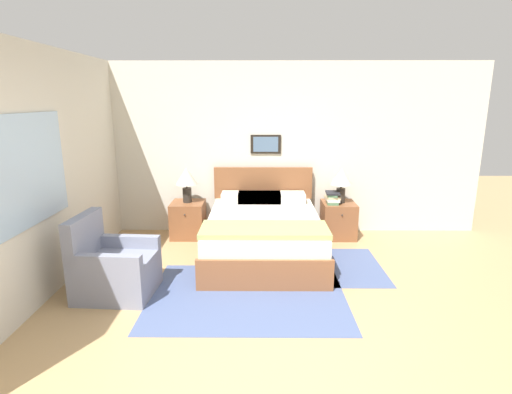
% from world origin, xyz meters
% --- Properties ---
extents(ground_plane, '(16.00, 16.00, 0.00)m').
position_xyz_m(ground_plane, '(0.00, 0.00, 0.00)').
color(ground_plane, tan).
extents(wall_back, '(6.83, 0.09, 2.60)m').
position_xyz_m(wall_back, '(0.00, 3.28, 1.30)').
color(wall_back, beige).
rests_on(wall_back, ground_plane).
extents(wall_left, '(0.08, 5.65, 2.60)m').
position_xyz_m(wall_left, '(-2.24, 1.60, 1.30)').
color(wall_left, beige).
rests_on(wall_left, ground_plane).
extents(area_rug_main, '(2.08, 1.57, 0.01)m').
position_xyz_m(area_rug_main, '(-0.12, 1.04, 0.00)').
color(area_rug_main, '#47567F').
rests_on(area_rug_main, ground_plane).
extents(area_rug_bedside, '(0.73, 1.21, 0.01)m').
position_xyz_m(area_rug_bedside, '(1.17, 1.82, 0.00)').
color(area_rug_bedside, '#47567F').
rests_on(area_rug_bedside, ground_plane).
extents(bed, '(1.51, 2.06, 1.04)m').
position_xyz_m(bed, '(0.06, 2.20, 0.31)').
color(bed, brown).
rests_on(bed, ground_plane).
extents(armchair, '(0.81, 0.73, 0.87)m').
position_xyz_m(armchair, '(-1.56, 1.08, 0.29)').
color(armchair, gray).
rests_on(armchair, ground_plane).
extents(nightstand_near_window, '(0.49, 0.53, 0.54)m').
position_xyz_m(nightstand_near_window, '(-1.08, 2.95, 0.27)').
color(nightstand_near_window, brown).
rests_on(nightstand_near_window, ground_plane).
extents(nightstand_by_door, '(0.49, 0.53, 0.54)m').
position_xyz_m(nightstand_by_door, '(1.20, 2.95, 0.27)').
color(nightstand_by_door, brown).
rests_on(nightstand_by_door, ground_plane).
extents(table_lamp_near_window, '(0.32, 0.32, 0.52)m').
position_xyz_m(table_lamp_near_window, '(-1.08, 2.96, 0.90)').
color(table_lamp_near_window, '#2D2823').
rests_on(table_lamp_near_window, nightstand_near_window).
extents(table_lamp_by_door, '(0.32, 0.32, 0.52)m').
position_xyz_m(table_lamp_by_door, '(1.22, 2.96, 0.90)').
color(table_lamp_by_door, '#2D2823').
rests_on(table_lamp_by_door, nightstand_by_door).
extents(book_thick_bottom, '(0.18, 0.27, 0.04)m').
position_xyz_m(book_thick_bottom, '(1.09, 2.90, 0.56)').
color(book_thick_bottom, '#4C7551').
rests_on(book_thick_bottom, nightstand_by_door).
extents(book_hardcover_middle, '(0.19, 0.26, 0.03)m').
position_xyz_m(book_hardcover_middle, '(1.09, 2.90, 0.60)').
color(book_hardcover_middle, silver).
rests_on(book_hardcover_middle, book_thick_bottom).
extents(book_novel_upper, '(0.22, 0.24, 0.04)m').
position_xyz_m(book_novel_upper, '(1.09, 2.90, 0.63)').
color(book_novel_upper, beige).
rests_on(book_novel_upper, book_hardcover_middle).
extents(book_slim_near_top, '(0.18, 0.25, 0.04)m').
position_xyz_m(book_slim_near_top, '(1.09, 2.90, 0.67)').
color(book_slim_near_top, '#4C7551').
rests_on(book_slim_near_top, book_novel_upper).
extents(book_paperback_top, '(0.21, 0.25, 0.03)m').
position_xyz_m(book_paperback_top, '(1.09, 2.90, 0.70)').
color(book_paperback_top, '#232328').
rests_on(book_paperback_top, book_slim_near_top).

